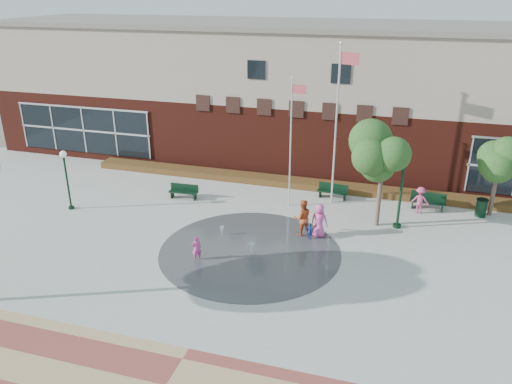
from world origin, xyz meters
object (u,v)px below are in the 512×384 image
(flagpole_left, at_px, (291,137))
(bench_left, at_px, (184,194))
(trash_can, at_px, (481,208))
(flagpole_right, at_px, (337,118))
(child_splash, at_px, (197,248))

(flagpole_left, xyz_separation_m, bench_left, (-6.10, -0.75, -3.72))
(flagpole_left, relative_size, trash_can, 7.28)
(flagpole_right, relative_size, child_splash, 7.48)
(bench_left, xyz_separation_m, trash_can, (16.17, 2.30, 0.23))
(flagpole_right, distance_m, trash_can, 9.02)
(flagpole_right, height_order, trash_can, flagpole_right)
(flagpole_right, bearing_deg, trash_can, 17.50)
(flagpole_right, bearing_deg, bench_left, -152.86)
(flagpole_left, distance_m, bench_left, 7.18)
(flagpole_left, bearing_deg, bench_left, -161.00)
(flagpole_left, bearing_deg, trash_can, 20.79)
(bench_left, distance_m, trash_can, 16.33)
(child_splash, bearing_deg, flagpole_right, -159.42)
(flagpole_right, relative_size, trash_can, 8.95)
(flagpole_left, height_order, child_splash, flagpole_left)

